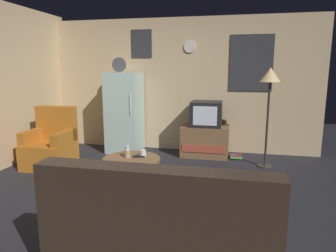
% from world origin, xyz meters
% --- Properties ---
extents(ground_plane, '(12.00, 12.00, 0.00)m').
position_xyz_m(ground_plane, '(0.00, 0.00, 0.00)').
color(ground_plane, '#232328').
extents(wall_with_art, '(5.20, 0.12, 2.50)m').
position_xyz_m(wall_with_art, '(0.01, 2.45, 1.26)').
color(wall_with_art, '#D1B284').
rests_on(wall_with_art, ground_plane).
extents(fridge, '(0.60, 0.62, 1.77)m').
position_xyz_m(fridge, '(-0.99, 2.05, 0.75)').
color(fridge, silver).
rests_on(fridge, ground_plane).
extents(tv_stand, '(0.84, 0.53, 0.56)m').
position_xyz_m(tv_stand, '(0.55, 2.05, 0.28)').
color(tv_stand, brown).
rests_on(tv_stand, ground_plane).
extents(crt_tv, '(0.54, 0.51, 0.44)m').
position_xyz_m(crt_tv, '(0.56, 2.05, 0.78)').
color(crt_tv, black).
rests_on(crt_tv, tv_stand).
extents(standing_lamp, '(0.32, 0.32, 1.59)m').
position_xyz_m(standing_lamp, '(1.56, 1.63, 1.36)').
color(standing_lamp, '#332D28').
rests_on(standing_lamp, ground_plane).
extents(coffee_table, '(0.72, 0.72, 0.48)m').
position_xyz_m(coffee_table, '(-0.19, 0.11, 0.24)').
color(coffee_table, brown).
rests_on(coffee_table, ground_plane).
extents(wine_glass, '(0.05, 0.05, 0.15)m').
position_xyz_m(wine_glass, '(-0.25, 0.16, 0.55)').
color(wine_glass, silver).
rests_on(wine_glass, coffee_table).
extents(mug_ceramic_white, '(0.08, 0.08, 0.09)m').
position_xyz_m(mug_ceramic_white, '(-0.06, 0.20, 0.52)').
color(mug_ceramic_white, silver).
rests_on(mug_ceramic_white, coffee_table).
extents(mug_ceramic_tan, '(0.08, 0.08, 0.09)m').
position_xyz_m(mug_ceramic_tan, '(-0.25, 0.14, 0.52)').
color(mug_ceramic_tan, tan).
rests_on(mug_ceramic_tan, coffee_table).
extents(remote_control, '(0.16, 0.09, 0.02)m').
position_xyz_m(remote_control, '(-0.11, 0.17, 0.49)').
color(remote_control, black).
rests_on(remote_control, coffee_table).
extents(armchair, '(0.68, 0.68, 0.96)m').
position_xyz_m(armchair, '(-1.85, 0.93, 0.34)').
color(armchair, '#B2661E').
rests_on(armchair, ground_plane).
extents(couch, '(1.70, 0.80, 0.92)m').
position_xyz_m(couch, '(0.53, -1.25, 0.31)').
color(couch, '#38281E').
rests_on(couch, ground_plane).
extents(book_stack, '(0.21, 0.17, 0.08)m').
position_xyz_m(book_stack, '(1.11, 1.97, 0.04)').
color(book_stack, '#6834CB').
rests_on(book_stack, ground_plane).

